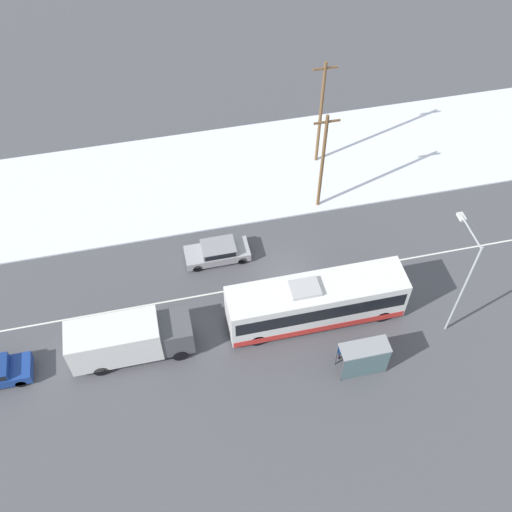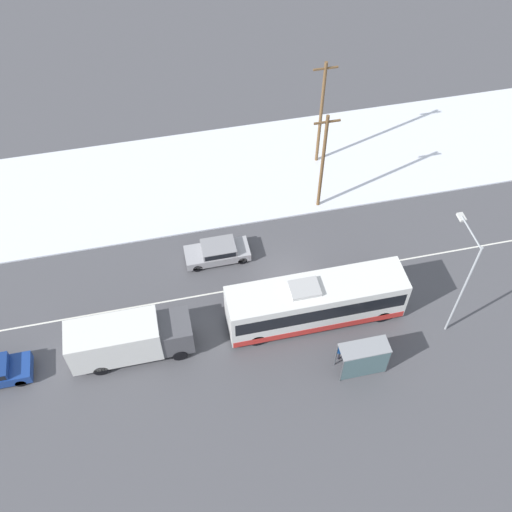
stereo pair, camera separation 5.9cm
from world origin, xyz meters
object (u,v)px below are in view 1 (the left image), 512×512
at_px(city_bus, 316,302).
at_px(sedan_car, 218,251).
at_px(utility_pole_roadside, 322,162).
at_px(pedestrian_at_stop, 342,350).
at_px(bus_shelter, 365,358).
at_px(box_truck, 128,339).
at_px(utility_pole_snowlot, 321,113).
at_px(streetlamp, 463,274).

distance_m(city_bus, sedan_car, 8.06).
height_order(city_bus, utility_pole_roadside, utility_pole_roadside).
height_order(sedan_car, pedestrian_at_stop, pedestrian_at_stop).
bearing_deg(pedestrian_at_stop, bus_shelter, -50.46).
distance_m(city_bus, pedestrian_at_stop, 3.38).
distance_m(city_bus, box_truck, 11.62).
distance_m(sedan_car, bus_shelter, 12.58).
distance_m(bus_shelter, utility_pole_roadside, 14.23).
bearing_deg(city_bus, pedestrian_at_stop, -76.89).
relative_size(city_bus, pedestrian_at_stop, 6.73).
bearing_deg(box_truck, sedan_car, 44.01).
distance_m(bus_shelter, utility_pole_snowlot, 19.11).
bearing_deg(sedan_car, bus_shelter, 123.05).
bearing_deg(box_truck, bus_shelter, -17.69).
height_order(box_truck, utility_pole_roadside, utility_pole_roadside).
xyz_separation_m(box_truck, utility_pole_roadside, (14.63, 9.67, 2.64)).
xyz_separation_m(pedestrian_at_stop, bus_shelter, (0.95, -1.15, 0.67)).
bearing_deg(pedestrian_at_stop, sedan_car, 122.18).
bearing_deg(pedestrian_at_stop, streetlamp, 9.09).
distance_m(box_truck, bus_shelter, 13.99).
relative_size(box_truck, streetlamp, 0.91).
bearing_deg(utility_pole_roadside, sedan_car, -157.34).
relative_size(sedan_car, pedestrian_at_stop, 2.67).
distance_m(streetlamp, utility_pole_snowlot, 16.80).
distance_m(sedan_car, utility_pole_snowlot, 13.06).
xyz_separation_m(box_truck, utility_pole_snowlot, (15.88, 14.45, 2.99)).
bearing_deg(streetlamp, sedan_car, 147.80).
distance_m(pedestrian_at_stop, utility_pole_snowlot, 18.26).
relative_size(box_truck, bus_shelter, 2.51).
bearing_deg(pedestrian_at_stop, utility_pole_snowlot, 78.69).
height_order(box_truck, pedestrian_at_stop, box_truck).
relative_size(box_truck, utility_pole_snowlot, 0.82).
distance_m(city_bus, bus_shelter, 4.70).
height_order(city_bus, utility_pole_snowlot, utility_pole_snowlot).
bearing_deg(city_bus, box_truck, -179.37).
relative_size(bus_shelter, utility_pole_roadside, 0.35).
relative_size(city_bus, box_truck, 1.52).
height_order(city_bus, streetlamp, streetlamp).
bearing_deg(sedan_car, streetlamp, 147.80).
bearing_deg(bus_shelter, city_bus, 111.27).
relative_size(city_bus, streetlamp, 1.39).
bearing_deg(utility_pole_snowlot, streetlamp, -77.46).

